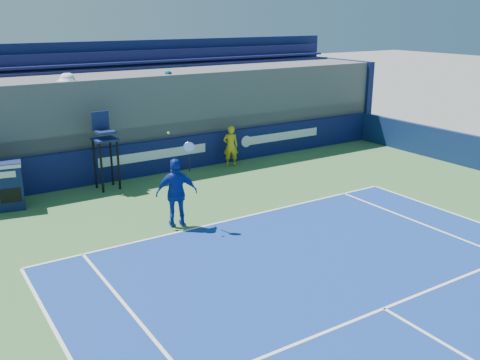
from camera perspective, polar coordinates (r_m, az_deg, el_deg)
ball_person at (r=19.58m, az=-1.01°, el=3.64°), size 0.65×0.54×1.51m
back_hoarding at (r=18.87m, az=-9.20°, el=2.37°), size 20.40×0.21×1.20m
umpire_chair at (r=17.35m, az=-14.25°, el=3.91°), size 0.73×0.73×2.48m
tennis_player at (r=14.00m, az=-6.77°, el=-1.36°), size 1.17×0.79×2.57m
stadium_seating at (r=20.46m, az=-11.76°, el=6.93°), size 21.00×4.05×4.40m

